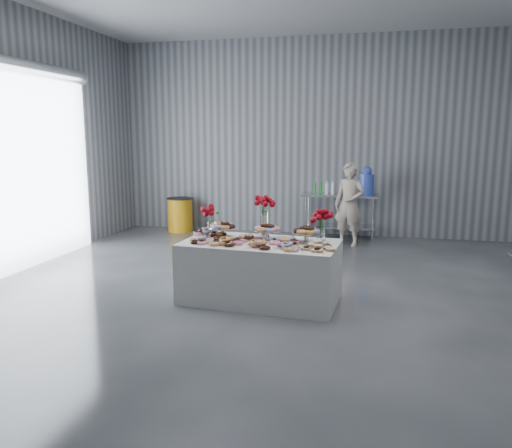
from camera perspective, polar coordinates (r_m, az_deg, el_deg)
The scene contains 16 objects.
ground at distance 6.32m, azimuth 0.88°, elevation -8.80°, with size 9.00×9.00×0.00m, color #33363A.
room_walls at distance 6.14m, azimuth -1.50°, elevation 15.64°, with size 8.04×9.04×4.02m.
display_table at distance 6.24m, azimuth 0.47°, elevation -5.45°, with size 1.90×1.00×0.75m, color white.
prep_table at distance 10.06m, azimuth 9.56°, elevation 1.82°, with size 1.50×0.60×0.90m.
donut_mounds at distance 6.09m, azimuth 0.37°, elevation -1.76°, with size 1.80×0.80×0.09m, color #DDB351, non-canonical shape.
cake_stand_left at distance 6.44m, azimuth -3.83°, elevation -0.28°, with size 0.36×0.36×0.17m.
cake_stand_mid at distance 6.25m, azimuth 1.31°, elevation -0.57°, with size 0.36×0.36×0.17m.
cake_stand_right at distance 6.13m, azimuth 5.81°, elevation -0.83°, with size 0.36×0.36×0.17m.
danish_pile at distance 5.82m, azimuth 7.12°, elevation -2.30°, with size 0.48×0.48×0.11m, color white, non-canonical shape.
bouquet_left at distance 6.58m, azimuth -5.15°, elevation 1.31°, with size 0.26×0.26×0.42m.
bouquet_right at distance 6.22m, azimuth 7.47°, elevation 0.76°, with size 0.26×0.26×0.42m.
bouquet_center at distance 6.42m, azimuth 0.96°, elevation 1.89°, with size 0.26×0.26×0.57m.
water_jug at distance 9.99m, azimuth 12.52°, elevation 4.72°, with size 0.28×0.28×0.55m.
drink_bottles at distance 9.94m, azimuth 7.74°, elevation 4.18°, with size 0.54×0.08×0.27m, color #268C33, non-canonical shape.
person at distance 9.43m, azimuth 10.61°, elevation 2.21°, with size 0.57×0.37×1.56m, color #CC8C93.
trash_barrel at distance 10.84m, azimuth -8.65°, elevation 1.08°, with size 0.57×0.57×0.72m.
Camera 1 is at (1.26, -5.84, 2.05)m, focal length 35.00 mm.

